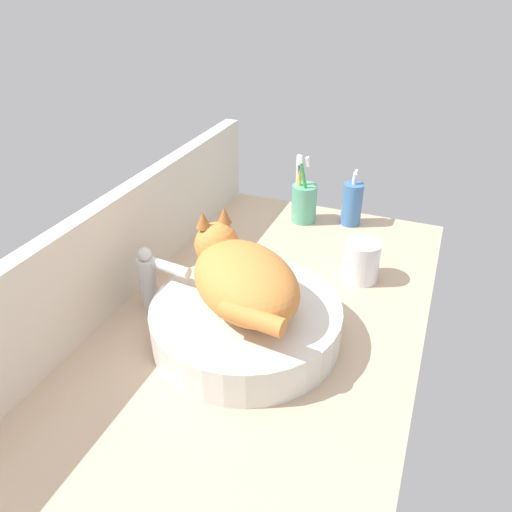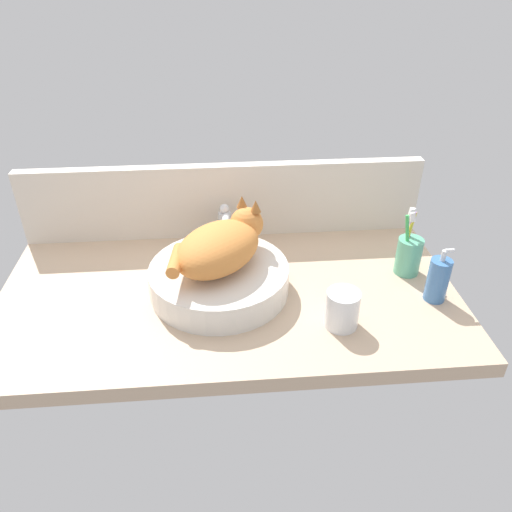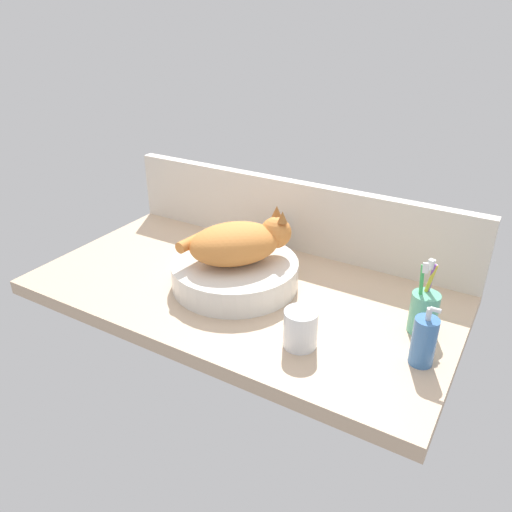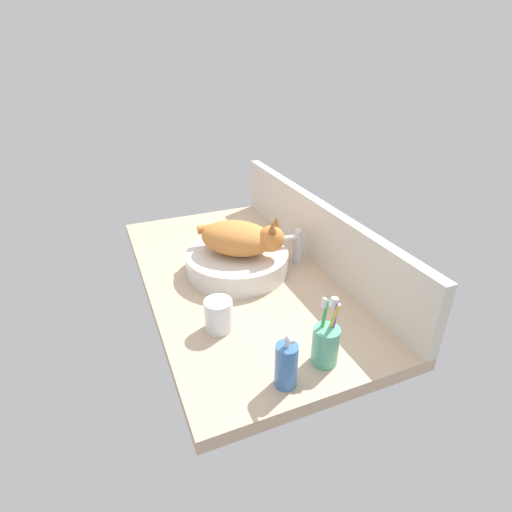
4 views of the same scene
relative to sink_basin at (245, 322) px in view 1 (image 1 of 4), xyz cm
name	(u,v)px [view 1 (image 1 of 4)]	position (x,y,z in cm)	size (l,w,h in cm)	color
ground_plane	(251,338)	(2.31, -0.27, -5.68)	(118.06, 63.50, 4.00)	tan
backsplash_panel	(114,251)	(2.31, 29.67, 7.56)	(118.06, 3.60, 22.48)	silver
sink_basin	(245,322)	(0.00, 0.00, 0.00)	(35.49, 35.49, 7.36)	silver
cat	(240,276)	(0.83, 1.09, 9.44)	(29.20, 30.03, 14.00)	orange
faucet	(153,276)	(2.44, 21.12, 3.63)	(4.04, 11.86, 13.60)	silver
soap_dispenser	(352,204)	(54.07, -8.21, 2.22)	(5.33, 5.33, 14.80)	#3F72B2
toothbrush_cup	(304,201)	(50.93, 4.25, 2.07)	(6.73, 6.73, 18.72)	#5BB28E
water_glass	(361,263)	(28.20, -16.18, 0.42)	(7.91, 7.91, 9.28)	white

